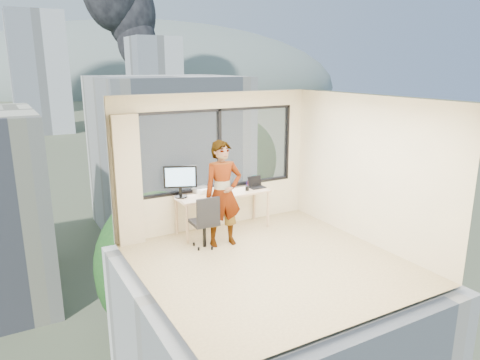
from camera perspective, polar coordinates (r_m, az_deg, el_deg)
floor at (r=7.27m, az=3.91°, el=-10.56°), size 4.00×4.00×0.01m
ceiling at (r=6.60m, az=4.30°, el=10.32°), size 4.00×4.00×0.01m
wall_front at (r=5.35m, az=15.95°, el=-5.54°), size 4.00×0.01×2.60m
wall_left at (r=6.01m, az=-12.12°, el=-3.07°), size 0.01×4.00×2.60m
wall_right at (r=8.07m, az=16.08°, el=1.21°), size 0.01×4.00×2.60m
window_wall at (r=8.49m, az=-3.00°, el=3.98°), size 3.30×0.16×1.55m
curtain at (r=7.86m, az=-14.22°, el=-0.13°), size 0.45×0.14×2.30m
desk at (r=8.47m, az=-2.18°, el=-4.09°), size 1.80×0.60×0.75m
chair at (r=7.70m, az=-4.65°, el=-5.24°), size 0.51×0.51×0.96m
person at (r=7.66m, az=-2.21°, el=-1.77°), size 0.72×0.52×1.86m
monitor at (r=8.07m, az=-7.69°, el=-0.18°), size 0.60×0.34×0.60m
game_console at (r=8.44m, az=-4.83°, el=-1.25°), size 0.41×0.38×0.08m
laptop at (r=8.68m, az=2.25°, el=-0.37°), size 0.31×0.33×0.20m
cellphone at (r=8.20m, az=-3.08°, el=-1.93°), size 0.12×0.08×0.01m
pen_cup at (r=8.49m, az=0.93°, el=-1.07°), size 0.07×0.07×0.09m
handbag at (r=8.86m, az=1.84°, el=-0.02°), size 0.27×0.14×0.20m
exterior_ground at (r=126.71m, az=-27.36°, el=5.24°), size 400.00×400.00×0.04m
near_bldg_b at (r=47.10m, az=-9.24°, el=3.30°), size 14.00×13.00×16.00m
near_bldg_c at (r=48.98m, az=15.44°, el=-0.21°), size 12.00×10.00×10.00m
far_tower_b at (r=126.05m, az=-24.47°, el=12.40°), size 13.00×13.00×30.00m
far_tower_c at (r=153.46m, az=-10.95°, el=12.84°), size 15.00×15.00×26.00m
hill_b at (r=342.02m, az=-11.72°, el=11.46°), size 300.00×220.00×96.00m
tree_b at (r=27.73m, az=-10.20°, el=-12.64°), size 7.60×7.60×9.00m
tree_c at (r=53.60m, az=0.22°, el=1.58°), size 8.40×8.40×10.00m
smoke_plume_b at (r=186.57m, az=-11.42°, el=21.71°), size 30.00×18.00×70.00m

